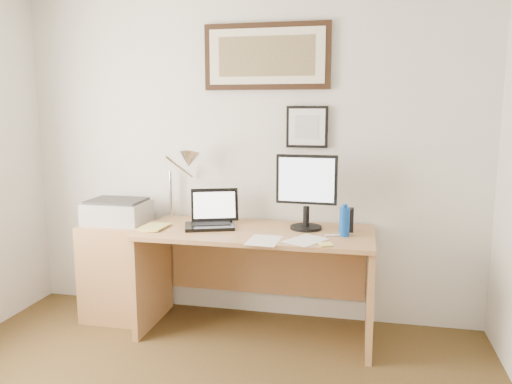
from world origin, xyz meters
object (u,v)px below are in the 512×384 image
(lcd_monitor, at_px, (306,188))
(printer, at_px, (117,211))
(water_bottle, at_px, (344,222))
(book, at_px, (143,226))
(side_cabinet, at_px, (120,271))
(desk, at_px, (259,260))
(laptop, at_px, (211,218))

(lcd_monitor, xyz_separation_m, printer, (-1.42, -0.02, -0.22))
(water_bottle, height_order, book, water_bottle)
(water_bottle, relative_size, lcd_monitor, 0.37)
(side_cabinet, bearing_deg, book, -27.58)
(book, bearing_deg, water_bottle, 2.72)
(water_bottle, distance_m, lcd_monitor, 0.36)
(lcd_monitor, bearing_deg, printer, -179.31)
(side_cabinet, bearing_deg, printer, 116.80)
(lcd_monitor, bearing_deg, desk, -176.24)
(book, distance_m, desk, 0.85)
(lcd_monitor, bearing_deg, laptop, -175.02)
(laptop, bearing_deg, printer, 176.86)
(side_cabinet, distance_m, water_bottle, 1.74)
(book, xyz_separation_m, laptop, (0.46, 0.14, 0.05))
(water_bottle, bearing_deg, book, -177.28)
(water_bottle, height_order, laptop, laptop)
(book, distance_m, lcd_monitor, 1.18)
(book, bearing_deg, desk, 12.50)
(side_cabinet, distance_m, printer, 0.46)
(book, relative_size, printer, 0.52)
(water_bottle, bearing_deg, desk, 169.51)
(book, xyz_separation_m, desk, (0.80, 0.18, -0.24))
(water_bottle, distance_m, book, 1.40)
(laptop, height_order, lcd_monitor, lcd_monitor)
(book, distance_m, laptop, 0.48)
(book, bearing_deg, lcd_monitor, 9.99)
(desk, xyz_separation_m, laptop, (-0.34, -0.04, 0.29))
(lcd_monitor, distance_m, printer, 1.44)
(side_cabinet, distance_m, book, 0.50)
(water_bottle, xyz_separation_m, laptop, (-0.94, 0.07, -0.04))
(side_cabinet, relative_size, desk, 0.46)
(desk, relative_size, laptop, 3.98)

